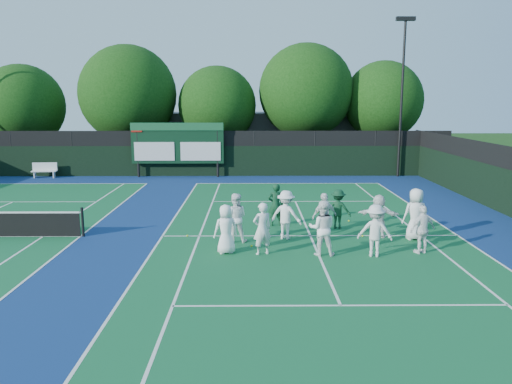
{
  "coord_description": "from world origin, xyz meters",
  "views": [
    {
      "loc": [
        -2.17,
        -16.88,
        4.95
      ],
      "look_at": [
        -2.0,
        3.0,
        1.3
      ],
      "focal_mm": 35.0,
      "sensor_mm": 36.0,
      "label": 1
    }
  ],
  "objects": [
    {
      "name": "player_front_3",
      "position": [
        1.77,
        -1.45,
        0.85
      ],
      "size": [
        1.21,
        0.85,
        1.7
      ],
      "primitive_type": "imported",
      "rotation": [
        0.0,
        0.0,
        2.93
      ],
      "color": "silver",
      "rests_on": "ground"
    },
    {
      "name": "player_front_2",
      "position": [
        0.09,
        -1.31,
        0.9
      ],
      "size": [
        0.95,
        0.78,
        1.8
      ],
      "primitive_type": "imported",
      "rotation": [
        0.0,
        0.0,
        3.03
      ],
      "color": "white",
      "rests_on": "ground"
    },
    {
      "name": "player_front_1",
      "position": [
        -1.84,
        -1.22,
        0.87
      ],
      "size": [
        0.74,
        0.62,
        1.73
      ],
      "primitive_type": "imported",
      "rotation": [
        0.0,
        0.0,
        3.52
      ],
      "color": "silver",
      "rests_on": "ground"
    },
    {
      "name": "player_back_0",
      "position": [
        -2.76,
        0.27,
        0.88
      ],
      "size": [
        0.89,
        0.71,
        1.76
      ],
      "primitive_type": "imported",
      "rotation": [
        0.0,
        0.0,
        3.08
      ],
      "color": "white",
      "rests_on": "ground"
    },
    {
      "name": "light_pole_right",
      "position": [
        7.5,
        15.7,
        6.3
      ],
      "size": [
        1.2,
        0.3,
        10.12
      ],
      "color": "black",
      "rests_on": "ground"
    },
    {
      "name": "tree_c",
      "position": [
        -4.5,
        19.58,
        4.47
      ],
      "size": [
        5.59,
        5.59,
        7.41
      ],
      "color": "black",
      "rests_on": "ground"
    },
    {
      "name": "bench",
      "position": [
        -15.66,
        15.37,
        0.53
      ],
      "size": [
        1.58,
        0.55,
        0.98
      ],
      "color": "silver",
      "rests_on": "ground"
    },
    {
      "name": "player_back_3",
      "position": [
        2.46,
        0.83,
        0.8
      ],
      "size": [
        1.56,
        0.84,
        1.61
      ],
      "primitive_type": "imported",
      "rotation": [
        0.0,
        0.0,
        2.89
      ],
      "color": "silver",
      "rests_on": "ground"
    },
    {
      "name": "tree_e",
      "position": [
        7.46,
        19.58,
        4.8
      ],
      "size": [
        5.66,
        5.66,
        7.78
      ],
      "color": "black",
      "rests_on": "ground"
    },
    {
      "name": "tennis_ball_0",
      "position": [
        -2.18,
        -0.38,
        0.03
      ],
      "size": [
        0.07,
        0.07,
        0.07
      ],
      "primitive_type": "sphere",
      "color": "yellow",
      "rests_on": "ground"
    },
    {
      "name": "player_front_4",
      "position": [
        3.41,
        -1.15,
        0.81
      ],
      "size": [
        1.02,
        0.72,
        1.61
      ],
      "primitive_type": "imported",
      "rotation": [
        0.0,
        0.0,
        3.53
      ],
      "color": "white",
      "rests_on": "ground"
    },
    {
      "name": "tennis_ball_3",
      "position": [
        -4.56,
        0.95,
        0.03
      ],
      "size": [
        0.07,
        0.07,
        0.07
      ],
      "primitive_type": "sphere",
      "color": "yellow",
      "rests_on": "ground"
    },
    {
      "name": "back_fence",
      "position": [
        -6.0,
        16.0,
        1.36
      ],
      "size": [
        34.0,
        0.08,
        3.0
      ],
      "color": "black",
      "rests_on": "ground"
    },
    {
      "name": "tennis_ball_1",
      "position": [
        1.86,
        3.22,
        0.03
      ],
      "size": [
        0.07,
        0.07,
        0.07
      ],
      "primitive_type": "sphere",
      "color": "yellow",
      "rests_on": "ground"
    },
    {
      "name": "tennis_ball_4",
      "position": [
        0.77,
        4.88,
        0.03
      ],
      "size": [
        0.07,
        0.07,
        0.07
      ],
      "primitive_type": "sphere",
      "color": "yellow",
      "rests_on": "ground"
    },
    {
      "name": "ground",
      "position": [
        0.0,
        0.0,
        0.0
      ],
      "size": [
        120.0,
        120.0,
        0.0
      ],
      "primitive_type": "plane",
      "color": "#15370F",
      "rests_on": "ground"
    },
    {
      "name": "near_court",
      "position": [
        0.0,
        1.0,
        0.01
      ],
      "size": [
        11.05,
        23.85,
        0.01
      ],
      "color": "#12592E",
      "rests_on": "ground"
    },
    {
      "name": "coach_right",
      "position": [
        1.2,
        2.11,
        0.78
      ],
      "size": [
        1.13,
        0.85,
        1.56
      ],
      "primitive_type": "imported",
      "rotation": [
        0.0,
        0.0,
        2.85
      ],
      "color": "#0E361F",
      "rests_on": "ground"
    },
    {
      "name": "tree_a",
      "position": [
        -18.43,
        19.58,
        4.44
      ],
      "size": [
        5.86,
        5.86,
        7.52
      ],
      "color": "black",
      "rests_on": "ground"
    },
    {
      "name": "tennis_ball_2",
      "position": [
        1.92,
        0.88,
        0.03
      ],
      "size": [
        0.07,
        0.07,
        0.07
      ],
      "primitive_type": "sphere",
      "color": "yellow",
      "rests_on": "ground"
    },
    {
      "name": "player_front_0",
      "position": [
        -3.02,
        -1.09,
        0.82
      ],
      "size": [
        0.92,
        0.73,
        1.64
      ],
      "primitive_type": "imported",
      "rotation": [
        0.0,
        0.0,
        3.44
      ],
      "color": "white",
      "rests_on": "ground"
    },
    {
      "name": "tennis_ball_5",
      "position": [
        2.73,
        1.54,
        0.03
      ],
      "size": [
        0.07,
        0.07,
        0.07
      ],
      "primitive_type": "sphere",
      "color": "yellow",
      "rests_on": "ground"
    },
    {
      "name": "player_back_1",
      "position": [
        -0.94,
        0.64,
        0.89
      ],
      "size": [
        1.32,
        1.08,
        1.78
      ],
      "primitive_type": "imported",
      "rotation": [
        0.0,
        0.0,
        2.71
      ],
      "color": "white",
      "rests_on": "ground"
    },
    {
      "name": "player_back_4",
      "position": [
        3.7,
        0.49,
        0.94
      ],
      "size": [
        0.99,
        0.71,
        1.88
      ],
      "primitive_type": "imported",
      "rotation": [
        0.0,
        0.0,
        3.27
      ],
      "color": "white",
      "rests_on": "ground"
    },
    {
      "name": "player_back_2",
      "position": [
        0.44,
        0.56,
        0.85
      ],
      "size": [
        1.08,
        0.79,
        1.71
      ],
      "primitive_type": "imported",
      "rotation": [
        0.0,
        0.0,
        3.57
      ],
      "color": "white",
      "rests_on": "ground"
    },
    {
      "name": "scoreboard",
      "position": [
        -7.01,
        15.59,
        2.19
      ],
      "size": [
        6.0,
        0.21,
        3.55
      ],
      "color": "black",
      "rests_on": "ground"
    },
    {
      "name": "clubhouse",
      "position": [
        -2.0,
        24.0,
        2.0
      ],
      "size": [
        18.0,
        6.0,
        4.0
      ],
      "primitive_type": "cube",
      "color": "#57575C",
      "rests_on": "ground"
    },
    {
      "name": "coach_left",
      "position": [
        -1.22,
        2.57,
        0.86
      ],
      "size": [
        0.66,
        0.46,
        1.72
      ],
      "primitive_type": "imported",
      "rotation": [
        0.0,
        0.0,
        3.23
      ],
      "color": "#0F3920",
      "rests_on": "ground"
    },
    {
      "name": "court_apron",
      "position": [
        -6.0,
        1.0,
        0.0
      ],
      "size": [
        34.0,
        32.0,
        0.01
      ],
      "primitive_type": "cube",
      "color": "navy",
      "rests_on": "ground"
    },
    {
      "name": "tree_d",
      "position": [
        1.88,
        19.58,
        5.45
      ],
      "size": [
        6.73,
        6.73,
        8.99
      ],
      "color": "black",
      "rests_on": "ground"
    },
    {
      "name": "tree_b",
      "position": [
        -10.86,
        19.58,
        5.23
      ],
      "size": [
        6.92,
        6.92,
        8.87
      ],
      "color": "black",
      "rests_on": "ground"
    }
  ]
}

